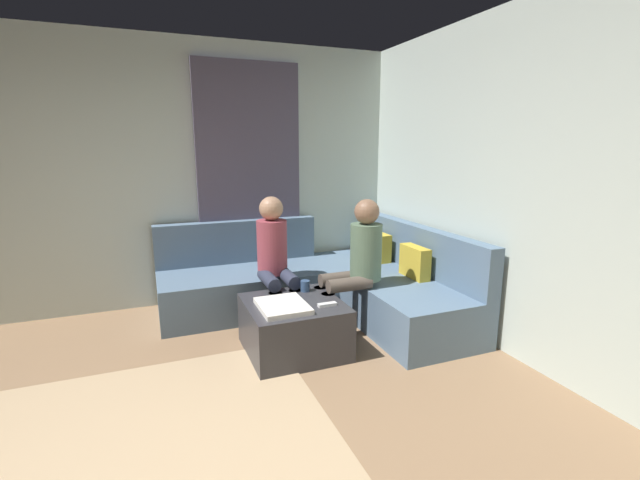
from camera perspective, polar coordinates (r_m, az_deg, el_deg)
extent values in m
cube|color=silver|center=(3.24, 34.25, 4.75)|extent=(6.00, 0.12, 2.70)
cube|color=silver|center=(4.76, -25.03, 7.47)|extent=(0.12, 6.00, 2.70)
cube|color=#595166|center=(4.78, -9.15, 7.27)|extent=(0.06, 1.10, 2.50)
cube|color=slate|center=(4.42, 8.71, -6.94)|extent=(2.10, 0.85, 0.42)
cube|color=slate|center=(4.49, 12.81, -1.04)|extent=(2.10, 0.14, 0.45)
cube|color=slate|center=(4.54, -9.59, -6.47)|extent=(0.85, 1.70, 0.42)
cube|color=slate|center=(4.76, -10.69, -0.19)|extent=(0.14, 1.70, 0.45)
cube|color=gold|center=(4.83, 7.65, -1.17)|extent=(0.36, 0.12, 0.36)
cube|color=gold|center=(4.25, 12.25, -3.20)|extent=(0.36, 0.12, 0.36)
cube|color=#333338|center=(3.63, -3.45, -11.21)|extent=(0.76, 0.76, 0.42)
cube|color=white|center=(3.42, -4.90, -8.58)|extent=(0.44, 0.36, 0.04)
cylinder|color=#334C72|center=(3.79, -1.95, -6.01)|extent=(0.08, 0.08, 0.10)
cube|color=white|center=(3.46, 0.95, -8.43)|extent=(0.05, 0.15, 0.02)
cylinder|color=brown|center=(3.81, 1.06, -10.01)|extent=(0.12, 0.12, 0.42)
cylinder|color=brown|center=(3.97, 0.04, -9.09)|extent=(0.12, 0.12, 0.42)
cylinder|color=brown|center=(3.80, 3.87, -5.79)|extent=(0.12, 0.40, 0.12)
cylinder|color=brown|center=(3.95, 2.75, -5.04)|extent=(0.12, 0.40, 0.12)
cylinder|color=#597259|center=(3.89, 6.02, -1.55)|extent=(0.28, 0.28, 0.50)
sphere|color=#8C664C|center=(3.82, 6.14, 3.70)|extent=(0.22, 0.22, 0.22)
cylinder|color=#2D3347|center=(3.90, -3.21, -9.50)|extent=(0.12, 0.12, 0.42)
cylinder|color=#2D3347|center=(3.85, -5.78, -9.84)|extent=(0.12, 0.12, 0.42)
cylinder|color=#2D3347|center=(3.99, -4.17, -4.89)|extent=(0.40, 0.12, 0.12)
cylinder|color=#2D3347|center=(3.94, -6.68, -5.16)|extent=(0.40, 0.12, 0.12)
cylinder|color=#993F4C|center=(4.08, -6.28, -0.89)|extent=(0.28, 0.28, 0.50)
sphere|color=tan|center=(4.02, -6.40, 4.12)|extent=(0.22, 0.22, 0.22)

